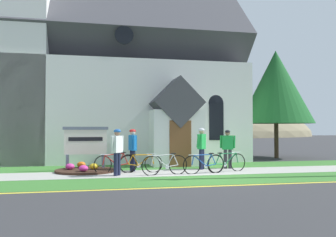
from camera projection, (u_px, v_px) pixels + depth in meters
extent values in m
plane|color=#333335|center=(176.00, 166.00, 16.53)|extent=(140.00, 140.00, 0.00)
cube|color=#A8A59E|center=(132.00, 174.00, 13.78)|extent=(32.00, 2.16, 0.01)
cube|color=#38722D|center=(139.00, 182.00, 11.62)|extent=(32.00, 2.27, 0.01)
cube|color=#38722D|center=(126.00, 167.00, 16.07)|extent=(24.00, 2.52, 0.01)
cube|color=yellow|center=(145.00, 189.00, 10.36)|extent=(28.00, 0.16, 0.01)
cube|color=white|center=(117.00, 115.00, 22.33)|extent=(13.40, 10.12, 5.19)
cube|color=#424247|center=(117.00, 48.00, 22.45)|extent=(13.90, 10.31, 10.31)
cube|color=white|center=(17.00, 47.00, 17.91)|extent=(3.09, 3.09, 11.57)
cube|color=white|center=(176.00, 138.00, 17.06)|extent=(2.40, 1.60, 2.60)
cube|color=#424247|center=(176.00, 103.00, 17.11)|extent=(2.40, 1.80, 2.40)
cube|color=brown|center=(180.00, 144.00, 16.25)|extent=(1.00, 0.06, 2.10)
cube|color=black|center=(216.00, 121.00, 18.31)|extent=(0.76, 0.06, 1.90)
cone|color=black|center=(216.00, 103.00, 18.34)|extent=(0.80, 0.06, 0.80)
cylinder|color=black|center=(124.00, 35.00, 17.46)|extent=(0.90, 0.06, 0.90)
cube|color=slate|center=(67.00, 163.00, 14.71)|extent=(0.12, 0.12, 0.67)
cube|color=slate|center=(103.00, 162.00, 15.07)|extent=(0.12, 0.12, 0.67)
cube|color=silver|center=(86.00, 142.00, 14.91)|extent=(1.73, 0.15, 1.02)
cube|color=slate|center=(86.00, 128.00, 14.93)|extent=(1.85, 0.20, 0.12)
cube|color=black|center=(86.00, 139.00, 14.87)|extent=(1.38, 0.07, 0.16)
cylinder|color=#382319|center=(85.00, 171.00, 14.37)|extent=(2.37, 2.37, 0.10)
ellipsoid|color=gold|center=(94.00, 166.00, 14.39)|extent=(0.36, 0.36, 0.24)
ellipsoid|color=orange|center=(81.00, 165.00, 15.15)|extent=(0.36, 0.36, 0.24)
ellipsoid|color=#CC338C|center=(70.00, 166.00, 14.36)|extent=(0.36, 0.36, 0.24)
ellipsoid|color=#CC338C|center=(83.00, 168.00, 13.69)|extent=(0.36, 0.36, 0.24)
torus|color=black|center=(216.00, 164.00, 13.99)|extent=(0.73, 0.14, 0.73)
torus|color=black|center=(192.00, 165.00, 13.64)|extent=(0.73, 0.14, 0.73)
cylinder|color=#194CA5|center=(200.00, 161.00, 13.76)|extent=(0.55, 0.12, 0.44)
cylinder|color=#194CA5|center=(203.00, 155.00, 13.81)|extent=(0.75, 0.15, 0.07)
cylinder|color=#194CA5|center=(209.00, 160.00, 13.89)|extent=(0.26, 0.07, 0.46)
cylinder|color=#194CA5|center=(211.00, 165.00, 13.92)|extent=(0.41, 0.10, 0.09)
cylinder|color=#194CA5|center=(214.00, 159.00, 13.96)|extent=(0.22, 0.07, 0.40)
cylinder|color=#194CA5|center=(193.00, 160.00, 13.66)|extent=(0.12, 0.05, 0.37)
ellipsoid|color=black|center=(211.00, 153.00, 13.94)|extent=(0.25, 0.11, 0.05)
cylinder|color=silver|center=(194.00, 155.00, 13.68)|extent=(0.44, 0.09, 0.03)
cylinder|color=silver|center=(206.00, 166.00, 13.85)|extent=(0.18, 0.05, 0.18)
torus|color=black|center=(216.00, 164.00, 14.16)|extent=(0.72, 0.22, 0.74)
torus|color=black|center=(238.00, 163.00, 14.65)|extent=(0.72, 0.22, 0.74)
cylinder|color=#19723F|center=(231.00, 159.00, 14.49)|extent=(0.57, 0.18, 0.48)
cylinder|color=#19723F|center=(228.00, 153.00, 14.44)|extent=(0.78, 0.24, 0.05)
cylinder|color=#19723F|center=(222.00, 159.00, 14.31)|extent=(0.27, 0.10, 0.45)
cylinder|color=#19723F|center=(220.00, 164.00, 14.26)|extent=(0.43, 0.15, 0.09)
cylinder|color=#19723F|center=(218.00, 159.00, 14.21)|extent=(0.23, 0.09, 0.40)
cylinder|color=#19723F|center=(237.00, 158.00, 14.63)|extent=(0.13, 0.07, 0.40)
ellipsoid|color=black|center=(220.00, 153.00, 14.26)|extent=(0.25, 0.14, 0.05)
cylinder|color=silver|center=(236.00, 152.00, 14.62)|extent=(0.43, 0.14, 0.03)
cylinder|color=silver|center=(225.00, 165.00, 14.35)|extent=(0.18, 0.07, 0.18)
torus|color=black|center=(128.00, 164.00, 14.22)|extent=(0.70, 0.28, 0.73)
torus|color=black|center=(103.00, 165.00, 13.68)|extent=(0.70, 0.28, 0.73)
cylinder|color=#A51E19|center=(112.00, 160.00, 13.87)|extent=(0.54, 0.22, 0.44)
cylinder|color=#A51E19|center=(114.00, 154.00, 13.93)|extent=(0.74, 0.29, 0.08)
cylinder|color=#A51E19|center=(121.00, 159.00, 14.07)|extent=(0.26, 0.12, 0.48)
cylinder|color=#A51E19|center=(123.00, 164.00, 14.11)|extent=(0.41, 0.18, 0.09)
cylinder|color=#A51E19|center=(126.00, 158.00, 14.18)|extent=(0.22, 0.11, 0.43)
cylinder|color=#A51E19|center=(104.00, 160.00, 13.70)|extent=(0.12, 0.07, 0.37)
ellipsoid|color=black|center=(123.00, 153.00, 14.14)|extent=(0.25, 0.16, 0.05)
cylinder|color=silver|center=(105.00, 155.00, 13.73)|extent=(0.42, 0.17, 0.03)
cylinder|color=silver|center=(118.00, 165.00, 14.00)|extent=(0.18, 0.08, 0.18)
torus|color=black|center=(178.00, 165.00, 13.64)|extent=(0.74, 0.15, 0.75)
torus|color=black|center=(151.00, 166.00, 13.26)|extent=(0.74, 0.15, 0.75)
cylinder|color=#B7B7BC|center=(160.00, 161.00, 13.39)|extent=(0.58, 0.13, 0.44)
cylinder|color=#B7B7BC|center=(163.00, 155.00, 13.44)|extent=(0.79, 0.16, 0.08)
cylinder|color=#B7B7BC|center=(170.00, 160.00, 13.53)|extent=(0.27, 0.08, 0.47)
cylinder|color=#B7B7BC|center=(173.00, 166.00, 13.56)|extent=(0.43, 0.10, 0.09)
cylinder|color=#B7B7BC|center=(176.00, 160.00, 13.61)|extent=(0.23, 0.07, 0.42)
cylinder|color=#B7B7BC|center=(152.00, 161.00, 13.28)|extent=(0.12, 0.05, 0.37)
ellipsoid|color=black|center=(173.00, 154.00, 13.58)|extent=(0.25, 0.12, 0.05)
cylinder|color=silver|center=(153.00, 155.00, 13.30)|extent=(0.44, 0.10, 0.03)
cylinder|color=silver|center=(167.00, 167.00, 13.48)|extent=(0.18, 0.05, 0.18)
torus|color=black|center=(128.00, 164.00, 14.05)|extent=(0.71, 0.07, 0.71)
torus|color=black|center=(154.00, 164.00, 14.22)|extent=(0.71, 0.07, 0.71)
cylinder|color=orange|center=(145.00, 160.00, 14.17)|extent=(0.54, 0.06, 0.45)
cylinder|color=orange|center=(142.00, 155.00, 14.16)|extent=(0.74, 0.07, 0.04)
cylinder|color=orange|center=(136.00, 160.00, 14.11)|extent=(0.25, 0.05, 0.43)
cylinder|color=orange|center=(133.00, 165.00, 14.09)|extent=(0.41, 0.05, 0.09)
cylinder|color=orange|center=(130.00, 160.00, 14.07)|extent=(0.21, 0.04, 0.38)
cylinder|color=orange|center=(153.00, 159.00, 14.22)|extent=(0.12, 0.04, 0.37)
ellipsoid|color=black|center=(133.00, 154.00, 14.09)|extent=(0.24, 0.09, 0.05)
cylinder|color=silver|center=(152.00, 154.00, 14.22)|extent=(0.44, 0.05, 0.03)
cylinder|color=silver|center=(138.00, 165.00, 14.12)|extent=(0.18, 0.03, 0.18)
cylinder|color=#191E38|center=(201.00, 159.00, 15.16)|extent=(0.15, 0.15, 0.87)
cylinder|color=#191E38|center=(203.00, 159.00, 15.34)|extent=(0.15, 0.15, 0.87)
cube|color=green|center=(202.00, 142.00, 15.27)|extent=(0.46, 0.51, 0.63)
sphere|color=tan|center=(202.00, 131.00, 15.28)|extent=(0.22, 0.22, 0.22)
ellipsoid|color=silver|center=(202.00, 130.00, 15.29)|extent=(0.37, 0.36, 0.16)
cylinder|color=green|center=(198.00, 141.00, 15.03)|extent=(0.09, 0.25, 0.57)
cylinder|color=green|center=(205.00, 141.00, 15.52)|extent=(0.09, 0.12, 0.57)
cylinder|color=#191E38|center=(132.00, 161.00, 14.70)|extent=(0.15, 0.15, 0.85)
cylinder|color=#191E38|center=(133.00, 161.00, 14.51)|extent=(0.15, 0.15, 0.85)
cube|color=blue|center=(133.00, 143.00, 14.63)|extent=(0.30, 0.51, 0.62)
sphere|color=beige|center=(133.00, 132.00, 14.64)|extent=(0.22, 0.22, 0.22)
ellipsoid|color=red|center=(133.00, 131.00, 14.64)|extent=(0.32, 0.28, 0.15)
cylinder|color=blue|center=(131.00, 142.00, 14.91)|extent=(0.09, 0.22, 0.56)
cylinder|color=blue|center=(134.00, 142.00, 14.35)|extent=(0.09, 0.12, 0.56)
cylinder|color=#191E38|center=(119.00, 164.00, 13.28)|extent=(0.15, 0.15, 0.85)
cylinder|color=#191E38|center=(116.00, 164.00, 13.10)|extent=(0.15, 0.15, 0.85)
cube|color=silver|center=(117.00, 144.00, 13.22)|extent=(0.44, 0.50, 0.62)
sphere|color=#936B51|center=(117.00, 133.00, 13.23)|extent=(0.22, 0.22, 0.22)
ellipsoid|color=#1E59B2|center=(117.00, 131.00, 13.23)|extent=(0.36, 0.35, 0.15)
cylinder|color=silver|center=(122.00, 143.00, 13.46)|extent=(0.09, 0.21, 0.56)
cylinder|color=silver|center=(112.00, 144.00, 12.97)|extent=(0.09, 0.17, 0.56)
cylinder|color=#2D2D33|center=(230.00, 159.00, 15.57)|extent=(0.15, 0.15, 0.83)
cylinder|color=#2D2D33|center=(225.00, 159.00, 15.59)|extent=(0.15, 0.15, 0.83)
cube|color=green|center=(228.00, 142.00, 15.60)|extent=(0.50, 0.33, 0.60)
sphere|color=#936B51|center=(228.00, 133.00, 15.61)|extent=(0.21, 0.21, 0.21)
ellipsoid|color=black|center=(228.00, 132.00, 15.62)|extent=(0.30, 0.32, 0.15)
cylinder|color=green|center=(234.00, 142.00, 15.54)|extent=(0.09, 0.14, 0.55)
cylinder|color=green|center=(221.00, 142.00, 15.67)|extent=(0.09, 0.12, 0.55)
cylinder|color=#3D2D1E|center=(276.00, 141.00, 21.35)|extent=(0.25, 0.25, 2.05)
cone|color=#195623|center=(276.00, 87.00, 21.44)|extent=(4.38, 4.38, 4.35)
ellipsoid|color=#847A5B|center=(144.00, 136.00, 84.09)|extent=(81.91, 48.85, 19.31)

